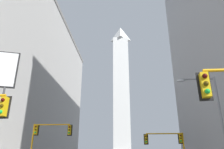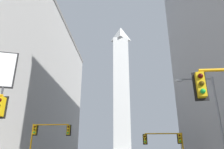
{
  "view_description": "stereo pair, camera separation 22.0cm",
  "coord_description": "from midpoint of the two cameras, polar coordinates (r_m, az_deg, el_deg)",
  "views": [
    {
      "loc": [
        1.95,
        -2.62,
        1.74
      ],
      "look_at": [
        -2.79,
        68.45,
        30.16
      ],
      "focal_mm": 35.0,
      "sensor_mm": 36.0,
      "label": 1
    },
    {
      "loc": [
        2.17,
        -2.6,
        1.74
      ],
      "look_at": [
        -2.79,
        68.45,
        30.16
      ],
      "focal_mm": 35.0,
      "sensor_mm": 36.0,
      "label": 2
    }
  ],
  "objects": [
    {
      "name": "obelisk",
      "position": [
        96.25,
        2.42,
        -4.39
      ],
      "size": [
        8.65,
        8.65,
        63.46
      ],
      "color": "silver",
      "rests_on": "ground_plane"
    },
    {
      "name": "traffic_light_mid_right",
      "position": [
        29.8,
        14.58,
        -16.87
      ],
      "size": [
        5.12,
        0.52,
        5.16
      ],
      "color": "orange",
      "rests_on": "ground_plane"
    },
    {
      "name": "street_lamp",
      "position": [
        19.22,
        24.8,
        -9.61
      ],
      "size": [
        3.18,
        0.36,
        8.34
      ],
      "color": "gray",
      "rests_on": "ground_plane"
    },
    {
      "name": "traffic_light_mid_left",
      "position": [
        28.39,
        -17.15,
        -15.08
      ],
      "size": [
        4.92,
        0.5,
        6.02
      ],
      "color": "orange",
      "rests_on": "ground_plane"
    }
  ]
}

